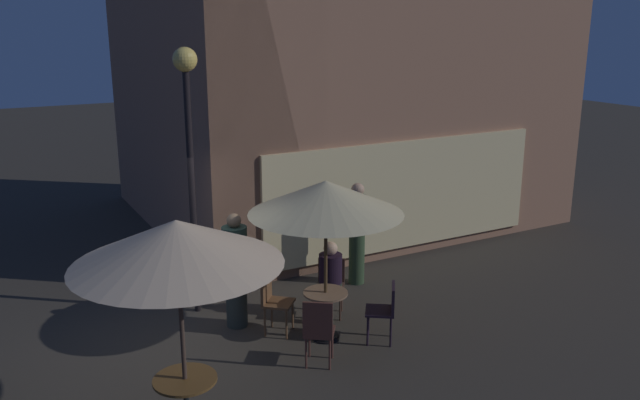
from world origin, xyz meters
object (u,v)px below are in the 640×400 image
object	(u,v)px
patio_umbrella_1	(177,243)
patron_standing_1	(357,233)
patron_standing_2	(236,270)
patio_umbrella_0	(326,198)
cafe_chair_3	(386,307)
patron_seated_0	(330,275)
cafe_chair_1	(273,297)
cafe_table_0	(326,307)
cafe_chair_2	(318,327)
street_lamp_near_corner	(188,122)
cafe_chair_0	(331,281)
cafe_table_1	(186,397)

from	to	relation	value
patio_umbrella_1	patron_standing_1	xyz separation A→B (m)	(4.02, 2.98, -1.37)
patron_standing_1	patron_standing_2	bearing A→B (deg)	-33.76
patio_umbrella_0	cafe_chair_3	bearing A→B (deg)	-34.84
patio_umbrella_0	patron_seated_0	world-z (taller)	patio_umbrella_0
patron_standing_1	patio_umbrella_1	bearing A→B (deg)	-10.20
patron_seated_0	cafe_chair_1	bearing A→B (deg)	-51.79
cafe_table_0	cafe_chair_2	bearing A→B (deg)	-125.64
cafe_chair_2	cafe_chair_3	bearing A→B (deg)	-45.93
cafe_chair_2	street_lamp_near_corner	bearing A→B (deg)	54.47
cafe_chair_2	cafe_chair_3	world-z (taller)	cafe_chair_2
cafe_table_0	patio_umbrella_1	distance (m)	3.39
patio_umbrella_0	cafe_chair_0	world-z (taller)	patio_umbrella_0
patron_seated_0	patron_standing_1	bearing A→B (deg)	166.71
cafe_chair_1	patron_seated_0	bearing A→B (deg)	45.89
patron_seated_0	patron_standing_1	xyz separation A→B (m)	(1.10, 0.99, 0.23)
cafe_table_1	cafe_chair_1	world-z (taller)	cafe_chair_1
cafe_table_1	patron_standing_2	bearing A→B (deg)	57.42
cafe_table_0	cafe_chair_3	size ratio (longest dim) A/B	0.83
cafe_table_1	patron_standing_2	world-z (taller)	patron_standing_2
cafe_table_1	patron_standing_1	xyz separation A→B (m)	(4.02, 2.98, 0.39)
cafe_table_0	cafe_chair_2	world-z (taller)	cafe_chair_2
cafe_chair_2	patron_standing_1	xyz separation A→B (m)	(1.99, 2.26, 0.36)
patron_standing_2	cafe_chair_1	bearing A→B (deg)	37.95
cafe_table_0	cafe_chair_3	world-z (taller)	cafe_chair_3
cafe_table_0	patio_umbrella_0	bearing A→B (deg)	0.00
street_lamp_near_corner	patio_umbrella_0	bearing A→B (deg)	-53.80
street_lamp_near_corner	cafe_table_1	size ratio (longest dim) A/B	5.40
patron_standing_1	patron_standing_2	xyz separation A→B (m)	(-2.48, -0.57, -0.04)
cafe_table_0	cafe_chair_1	distance (m)	0.80
cafe_chair_3	patron_standing_2	distance (m)	2.29
patio_umbrella_0	cafe_chair_2	distance (m)	1.76
patio_umbrella_1	cafe_chair_1	xyz separation A→B (m)	(1.92, 1.93, -1.73)
cafe_table_0	patio_umbrella_0	distance (m)	1.63
patio_umbrella_1	cafe_chair_0	size ratio (longest dim) A/B	2.88
patio_umbrella_1	patron_standing_1	size ratio (longest dim) A/B	1.40
cafe_chair_2	patron_seated_0	xyz separation A→B (m)	(0.89, 1.27, 0.12)
cafe_table_0	cafe_chair_1	size ratio (longest dim) A/B	0.77
patio_umbrella_0	cafe_table_1	bearing A→B (deg)	-150.98
patio_umbrella_0	cafe_chair_3	world-z (taller)	patio_umbrella_0
patron_standing_1	cafe_chair_2	bearing A→B (deg)	1.86
cafe_table_1	patron_standing_1	distance (m)	5.02
patron_standing_2	cafe_table_1	bearing A→B (deg)	-32.77
street_lamp_near_corner	patio_umbrella_0	size ratio (longest dim) A/B	1.74
cafe_chair_0	cafe_chair_1	bearing A→B (deg)	-46.16
cafe_chair_3	patron_standing_1	distance (m)	2.27
cafe_table_1	cafe_chair_1	distance (m)	2.72
cafe_chair_0	patron_standing_1	world-z (taller)	patron_standing_1
cafe_chair_2	patron_standing_1	size ratio (longest dim) A/B	0.53
cafe_chair_3	patio_umbrella_1	bearing A→B (deg)	50.43
street_lamp_near_corner	cafe_chair_3	xyz separation A→B (m)	(2.04, -2.31, -2.49)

